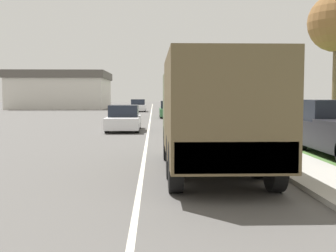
{
  "coord_description": "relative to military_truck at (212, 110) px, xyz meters",
  "views": [
    {
      "loc": [
        0.33,
        -0.48,
        2.1
      ],
      "look_at": [
        0.75,
        12.05,
        1.17
      ],
      "focal_mm": 45.0,
      "sensor_mm": 36.0,
      "label": 1
    }
  ],
  "objects": [
    {
      "name": "sidewalk_right",
      "position": [
        2.63,
        29.42,
        -1.65
      ],
      "size": [
        1.8,
        120.0,
        0.12
      ],
      "color": "#ADAAA3",
      "rests_on": "ground"
    },
    {
      "name": "military_truck",
      "position": [
        0.0,
        0.0,
        0.0
      ],
      "size": [
        2.47,
        6.87,
        3.04
      ],
      "color": "#606647",
      "rests_on": "ground"
    },
    {
      "name": "ground_plane",
      "position": [
        -1.87,
        29.42,
        -1.71
      ],
      "size": [
        180.0,
        180.0,
        0.0
      ],
      "primitive_type": "plane",
      "color": "#565451"
    },
    {
      "name": "lane_centre_stripe",
      "position": [
        -1.87,
        29.42,
        -1.71
      ],
      "size": [
        0.12,
        120.0,
        0.0
      ],
      "color": "silver",
      "rests_on": "ground"
    },
    {
      "name": "car_third_ahead",
      "position": [
        -3.56,
        42.31,
        -1.01
      ],
      "size": [
        1.94,
        4.09,
        1.56
      ],
      "color": "silver",
      "rests_on": "ground"
    },
    {
      "name": "building_distant",
      "position": [
        -15.88,
        55.24,
        1.16
      ],
      "size": [
        14.4,
        13.47,
        5.66
      ],
      "color": "beige",
      "rests_on": "ground"
    },
    {
      "name": "grass_strip_right",
      "position": [
        7.03,
        29.42,
        -1.7
      ],
      "size": [
        7.0,
        120.0,
        0.02
      ],
      "color": "#4C7538",
      "rests_on": "ground"
    },
    {
      "name": "car_second_ahead",
      "position": [
        -0.06,
        28.18,
        -1.01
      ],
      "size": [
        1.91,
        4.82,
        1.55
      ],
      "color": "#336B3D",
      "rests_on": "ground"
    },
    {
      "name": "car_nearest_ahead",
      "position": [
        -3.32,
        13.78,
        -1.03
      ],
      "size": [
        1.89,
        4.62,
        1.51
      ],
      "color": "silver",
      "rests_on": "ground"
    }
  ]
}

